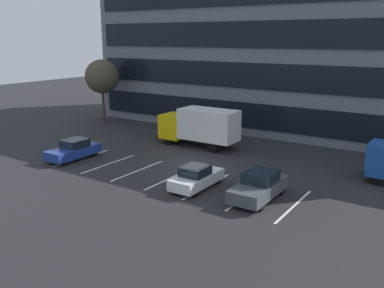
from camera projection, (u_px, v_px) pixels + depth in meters
ground_plane at (192, 168)px, 29.27m from camera, size 120.00×120.00×0.00m
office_building at (291, 55)px, 41.93m from camera, size 38.96×14.11×14.40m
lot_markings at (171, 178)px, 27.20m from camera, size 16.94×5.40×0.01m
box_truck_yellow at (200, 125)px, 34.56m from camera, size 6.99×2.32×3.24m
sedan_charcoal at (259, 186)px, 23.54m from camera, size 1.86×4.44×1.59m
sedan_navy at (74, 150)px, 31.30m from camera, size 1.74×4.15×1.49m
sedan_white at (196, 177)px, 25.27m from camera, size 1.65×3.94×1.41m
bare_tree at (102, 77)px, 43.86m from camera, size 3.57×3.57×6.69m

